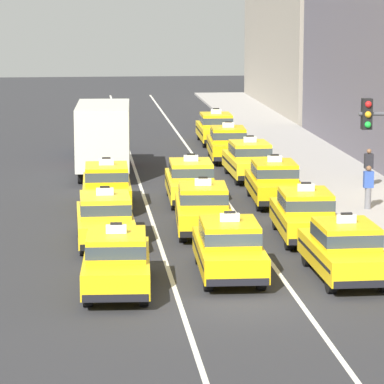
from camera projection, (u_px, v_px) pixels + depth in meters
name	position (u px, v px, depth m)	size (l,w,h in m)	color
ground_plane	(238.00, 300.00, 29.40)	(160.00, 160.00, 0.00)	#2B2B2D
lane_stripe_left_center	(138.00, 178.00, 48.81)	(0.14, 80.00, 0.01)	silver
lane_stripe_center_right	(209.00, 177.00, 49.14)	(0.14, 80.00, 0.01)	silver
sidewalk_curb	(360.00, 193.00, 44.80)	(4.00, 90.00, 0.15)	#9E9993
taxi_left_nearest	(117.00, 260.00, 30.15)	(2.04, 4.65, 1.96)	black
taxi_left_second	(105.00, 218.00, 35.79)	(1.86, 4.57, 1.96)	black
taxi_left_third	(107.00, 185.00, 41.98)	(1.89, 4.59, 1.96)	black
box_truck_left_fourth	(104.00, 136.00, 49.40)	(2.56, 7.06, 3.27)	black
sedan_left_fifth	(95.00, 137.00, 55.96)	(2.00, 4.39, 1.58)	black
taxi_center_nearest	(229.00, 247.00, 31.70)	(1.95, 4.61, 1.96)	black
taxi_center_second	(203.00, 207.00, 37.58)	(2.09, 4.66, 1.96)	black
taxi_center_third	(191.00, 180.00, 42.94)	(1.94, 4.61, 1.96)	black
taxi_right_nearest	(345.00, 249.00, 31.49)	(1.85, 4.57, 1.96)	black
taxi_right_second	(305.00, 214.00, 36.51)	(2.02, 4.64, 1.96)	black
taxi_right_third	(274.00, 181.00, 42.76)	(2.00, 4.63, 1.96)	black
taxi_right_fourth	(249.00, 159.00, 48.36)	(1.86, 4.58, 1.96)	black
taxi_right_fifth	(228.00, 143.00, 53.62)	(2.04, 4.65, 1.96)	black
taxi_right_sixth	(216.00, 128.00, 59.70)	(1.89, 4.59, 1.96)	black
pedestrian_by_storefront	(369.00, 168.00, 45.55)	(0.36, 0.24, 1.61)	slate
pedestrian_trailing	(368.00, 187.00, 40.93)	(0.36, 0.24, 1.64)	slate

